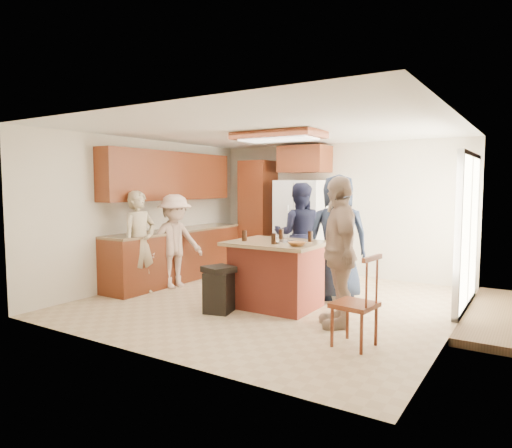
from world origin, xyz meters
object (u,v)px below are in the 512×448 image
Objects in this scene: person_front_left at (140,243)px; trash_bin at (219,289)px; person_behind_left at (299,235)px; refrigerator at (302,228)px; person_behind_right at (338,237)px; person_side_right at (339,252)px; spindle_chair at (356,305)px; person_counter at (175,241)px; kitchen_island at (276,274)px.

trash_bin is at bearing -89.91° from person_front_left.
person_behind_left is 1.04m from refrigerator.
person_behind_right is 1.02× the size of person_side_right.
trash_bin is 0.63× the size of spindle_chair.
spindle_chair is at bearing -88.98° from person_counter.
trash_bin is (1.67, -0.17, -0.49)m from person_front_left.
person_side_right is 2.90× the size of trash_bin.
refrigerator is (1.44, 2.80, 0.09)m from person_front_left.
person_side_right is 3.22m from refrigerator.
person_behind_right is 1.20× the size of person_counter.
person_behind_right reaches higher than person_behind_left.
trash_bin is at bearing -100.06° from person_counter.
spindle_chair is at bearing 4.67° from person_side_right.
trash_bin is at bearing 172.34° from spindle_chair.
person_behind_left is at bearing 103.97° from kitchen_island.
person_behind_right is at bearing 57.43° from kitchen_island.
spindle_chair is at bearing -31.60° from kitchen_island.
person_behind_left reaches higher than trash_bin.
kitchen_island is 2.03× the size of trash_bin.
refrigerator is (-0.41, 0.95, 0.02)m from person_behind_left.
kitchen_island is 1.29× the size of spindle_chair.
refrigerator is at bearing 94.51° from trash_bin.
person_counter is 0.87× the size of refrigerator.
person_front_left is 1.64× the size of spindle_chair.
person_front_left is at bearing -175.72° from person_counter.
person_counter reaches higher than spindle_chair.
person_behind_left is at bearing -63.19° from person_behind_right.
person_side_right is (0.50, -1.21, -0.02)m from person_behind_right.
spindle_chair is (2.26, -3.25, -0.45)m from refrigerator.
person_behind_right reaches higher than refrigerator.
person_front_left is 2.62m from person_behind_left.
refrigerator is 2.48m from kitchen_island.
person_behind_right reaches higher than spindle_chair.
person_side_right is 0.87m from spindle_chair.
person_behind_left is 2.09m from person_counter.
trash_bin is (-1.08, -1.52, -0.62)m from person_behind_right.
person_side_right is at bearing 11.37° from trash_bin.
person_behind_right is at bearing 54.77° from trash_bin.
person_side_right reaches higher than spindle_chair.
person_behind_right reaches higher than person_counter.
person_side_right is (1.40, -1.71, 0.04)m from person_behind_left.
person_behind_left is 1.03m from person_behind_right.
person_counter is (-3.10, 0.49, -0.13)m from person_side_right.
person_behind_right reaches higher than person_side_right.
person_front_left is 1.04× the size of person_counter.
person_side_right reaches higher than person_counter.
person_side_right is at bearing -81.45° from person_front_left.
person_counter is 1.22× the size of kitchen_island.
refrigerator reaches higher than person_counter.
person_counter is at bearing -18.66° from person_behind_right.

